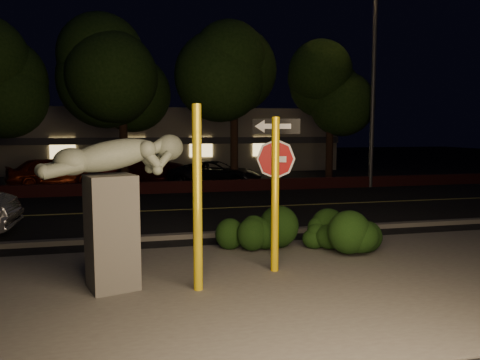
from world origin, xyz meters
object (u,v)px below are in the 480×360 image
Objects in this scene: yellow_pole_left at (197,199)px; sculpture at (113,195)px; parked_car_red at (53,172)px; parked_car_darkred at (143,168)px; parked_car_dark at (216,174)px; yellow_pole_right at (275,196)px; signpost at (276,159)px; streetlight at (370,65)px.

sculpture is (-1.35, 0.44, 0.05)m from yellow_pole_left.
parked_car_red is 0.78× the size of parked_car_darkred.
parked_car_darkred is (4.22, 0.21, 0.07)m from parked_car_red.
parked_car_red is at bearing 85.49° from sculpture.
yellow_pole_left is 14.43m from parked_car_dark.
parked_car_red is (-6.22, 15.17, -0.76)m from yellow_pole_right.
yellow_pole_right is (1.56, 0.72, -0.09)m from yellow_pole_left.
signpost is 13.41m from streetlight.
parked_car_darkred is at bearing 122.95° from signpost.
signpost reaches higher than parked_car_dark.
sculpture reaches higher than parked_car_dark.
sculpture is 15.70m from parked_car_darkred.
parked_car_red is at bearing 100.71° from parked_car_dark.
yellow_pole_left is 0.72× the size of parked_car_dark.
yellow_pole_right is 1.19m from signpost.
yellow_pole_left is 1.19× the size of sculpture.
signpost is 3.49m from sculpture.
streetlight is at bearing 30.17° from sculpture.
yellow_pole_left reaches higher than parked_car_red.
sculpture is 0.60× the size of parked_car_dark.
parked_car_red is at bearing 68.29° from parked_car_darkred.
yellow_pole_left is at bearing -34.71° from sculpture.
streetlight is at bearing -121.88° from parked_car_red.
sculpture is 0.64× the size of parked_car_red.
sculpture is at bearing 161.90° from yellow_pole_left.
streetlight reaches higher than sculpture.
signpost is at bearing -160.47° from parked_car_dark.
parked_car_dark is at bearing -120.23° from parked_car_red.
yellow_pole_left is 2.58m from signpost.
signpost is at bearing -172.19° from parked_car_red.
parked_car_darkred is (-2.00, 15.38, -0.70)m from yellow_pole_right.
yellow_pole_left is at bearing 179.42° from parked_car_red.
streetlight is 8.62m from parked_car_dark.
parked_car_darkred is (0.91, 15.65, -0.84)m from sculpture.
sculpture reaches higher than parked_car_darkred.
parked_car_dark is at bearing 109.32° from signpost.
yellow_pole_right is 0.31× the size of streetlight.
streetlight is 2.30× the size of parked_car_red.
yellow_pole_left is 0.33× the size of streetlight.
parked_car_red is at bearing 106.36° from yellow_pole_left.
yellow_pole_left is 16.12m from parked_car_darkred.
yellow_pole_right is 0.68× the size of parked_car_dark.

